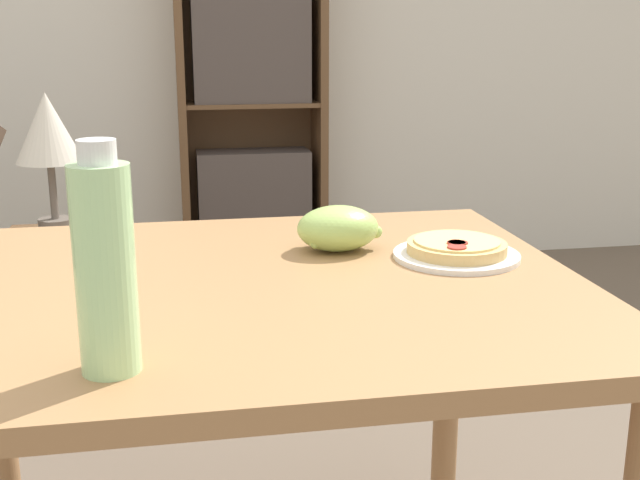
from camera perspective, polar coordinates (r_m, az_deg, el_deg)
The scene contains 7 objects.
dining_table at distance 1.37m, azimuth -5.20°, elevation -7.16°, with size 1.12×0.91×0.77m.
pizza_on_plate at distance 1.48m, azimuth 9.68°, elevation -0.72°, with size 0.23×0.23×0.04m.
grape_bunch at distance 1.50m, azimuth 1.28°, elevation 0.82°, with size 0.16×0.12×0.09m.
drink_bottle at distance 0.98m, azimuth -15.05°, elevation -1.79°, with size 0.07×0.07×0.28m.
bookshelf at distance 3.80m, azimuth -4.87°, elevation 8.56°, with size 0.68×0.30×1.66m.
side_table at distance 2.81m, azimuth -17.78°, elevation -4.80°, with size 0.34×0.34×0.52m.
table_lamp at distance 2.68m, azimuth -18.77°, elevation 7.10°, with size 0.21×0.21×0.46m.
Camera 1 is at (0.04, -1.31, 1.17)m, focal length 45.00 mm.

